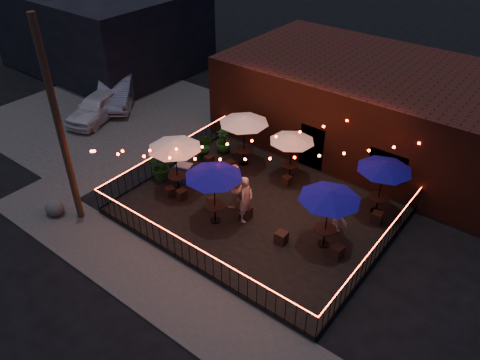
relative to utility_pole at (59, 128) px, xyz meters
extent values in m
plane|color=black|center=(5.40, 2.60, -4.00)|extent=(110.00, 110.00, 0.00)
cube|color=black|center=(5.40, 4.60, -3.92)|extent=(10.00, 8.00, 0.15)
cube|color=#3A3836|center=(5.40, -0.65, -3.98)|extent=(18.00, 2.50, 0.05)
cube|color=#3A3836|center=(-6.60, 6.60, -3.99)|extent=(11.00, 12.00, 0.02)
cube|color=#3D1C10|center=(6.40, 12.60, -2.00)|extent=(14.00, 8.00, 4.00)
cube|color=black|center=(5.40, 8.72, -2.90)|extent=(1.20, 0.24, 2.20)
cube|color=black|center=(8.90, 8.72, -2.40)|extent=(1.60, 0.24, 1.20)
cube|color=black|center=(-12.60, 11.60, -1.50)|extent=(12.00, 9.00, 5.00)
cylinder|color=#382917|center=(0.00, 0.00, 0.00)|extent=(0.26, 0.26, 8.00)
cube|color=black|center=(5.40, 0.60, -3.77)|extent=(10.00, 0.04, 0.04)
cube|color=black|center=(5.40, 0.60, -2.85)|extent=(10.00, 0.04, 0.04)
cube|color=#FF4320|center=(5.40, 0.60, -2.82)|extent=(10.00, 0.03, 0.02)
cube|color=black|center=(0.40, 4.60, -3.77)|extent=(0.04, 8.00, 0.04)
cube|color=black|center=(0.40, 4.60, -2.85)|extent=(0.04, 8.00, 0.04)
cube|color=#FF4320|center=(0.40, 4.60, -2.82)|extent=(0.03, 8.00, 0.02)
cube|color=black|center=(10.40, 4.60, -3.77)|extent=(0.04, 8.00, 0.04)
cube|color=black|center=(10.40, 4.60, -2.85)|extent=(0.04, 8.00, 0.04)
cube|color=#FF4320|center=(10.40, 4.60, -2.82)|extent=(0.03, 8.00, 0.02)
cylinder|color=black|center=(1.95, 3.57, -3.83)|extent=(0.44, 0.44, 0.03)
cylinder|color=black|center=(1.95, 3.57, -3.48)|extent=(0.06, 0.06, 0.72)
cylinder|color=black|center=(1.95, 3.57, -3.11)|extent=(0.80, 0.80, 0.04)
cylinder|color=black|center=(1.95, 3.57, -2.65)|extent=(0.04, 0.04, 2.41)
cone|color=silver|center=(1.95, 3.57, -1.59)|extent=(2.86, 2.86, 0.35)
cylinder|color=black|center=(2.84, 6.98, -3.83)|extent=(0.44, 0.44, 0.03)
cylinder|color=black|center=(2.84, 6.98, -3.48)|extent=(0.06, 0.06, 0.73)
cylinder|color=black|center=(2.84, 6.98, -3.10)|extent=(0.81, 0.81, 0.04)
cylinder|color=black|center=(2.84, 6.98, -2.64)|extent=(0.04, 0.04, 2.43)
cone|color=silver|center=(2.84, 6.98, -1.58)|extent=(2.90, 2.90, 0.35)
cylinder|color=black|center=(4.51, 2.99, -3.83)|extent=(0.44, 0.44, 0.03)
cylinder|color=black|center=(4.51, 2.99, -3.48)|extent=(0.06, 0.06, 0.72)
cylinder|color=black|center=(4.51, 2.99, -3.11)|extent=(0.80, 0.80, 0.04)
cylinder|color=black|center=(4.51, 2.99, -2.65)|extent=(0.04, 0.04, 2.40)
cone|color=#070772|center=(4.51, 2.99, -1.60)|extent=(2.87, 2.87, 0.35)
cylinder|color=black|center=(5.14, 7.31, -3.84)|extent=(0.39, 0.39, 0.03)
cylinder|color=black|center=(5.14, 7.31, -3.52)|extent=(0.05, 0.05, 0.64)
cylinder|color=black|center=(5.14, 7.31, -3.19)|extent=(0.71, 0.71, 0.04)
cylinder|color=black|center=(5.14, 7.31, -2.78)|extent=(0.04, 0.04, 2.13)
cone|color=silver|center=(5.14, 7.31, -1.85)|extent=(2.36, 2.36, 0.31)
cylinder|color=black|center=(8.52, 4.40, -3.83)|extent=(0.44, 0.44, 0.03)
cylinder|color=black|center=(8.52, 4.40, -3.48)|extent=(0.06, 0.06, 0.72)
cylinder|color=black|center=(8.52, 4.40, -3.11)|extent=(0.80, 0.80, 0.04)
cylinder|color=black|center=(8.52, 4.40, -2.65)|extent=(0.04, 0.04, 2.40)
cone|color=#070772|center=(8.52, 4.40, -1.60)|extent=(2.32, 2.32, 0.35)
cylinder|color=black|center=(9.20, 7.40, -3.84)|extent=(0.42, 0.42, 0.03)
cylinder|color=black|center=(9.20, 7.40, -3.49)|extent=(0.06, 0.06, 0.69)
cylinder|color=black|center=(9.20, 7.40, -3.14)|extent=(0.77, 0.77, 0.04)
cylinder|color=black|center=(9.20, 7.40, -2.69)|extent=(0.04, 0.04, 2.31)
cone|color=#070772|center=(9.20, 7.40, -1.68)|extent=(2.14, 2.14, 0.34)
cube|color=black|center=(1.95, 3.08, -3.65)|extent=(0.45, 0.45, 0.40)
cube|color=black|center=(2.48, 3.22, -3.64)|extent=(0.42, 0.42, 0.43)
cube|color=black|center=(1.60, 5.95, -3.64)|extent=(0.38, 0.38, 0.43)
cube|color=black|center=(2.69, 6.11, -3.61)|extent=(0.50, 0.50, 0.49)
cube|color=black|center=(3.84, 3.61, -3.65)|extent=(0.41, 0.41, 0.40)
cube|color=black|center=(5.33, 3.89, -3.61)|extent=(0.43, 0.43, 0.48)
cube|color=black|center=(5.36, 6.76, -3.64)|extent=(0.39, 0.39, 0.42)
cube|color=black|center=(6.92, 6.92, -3.64)|extent=(0.39, 0.39, 0.41)
cube|color=black|center=(7.24, 3.51, -3.61)|extent=(0.43, 0.43, 0.48)
cube|color=black|center=(9.21, 4.13, -3.62)|extent=(0.44, 0.44, 0.46)
cube|color=black|center=(7.48, 6.63, -3.60)|extent=(0.49, 0.49, 0.50)
cube|color=black|center=(9.50, 6.77, -3.62)|extent=(0.44, 0.44, 0.46)
imported|color=tan|center=(5.39, 3.79, -2.87)|extent=(0.58, 0.78, 1.96)
imported|color=#D1B28E|center=(4.49, 4.16, -2.88)|extent=(0.92, 1.08, 1.95)
imported|color=tan|center=(8.50, 5.39, -3.07)|extent=(1.15, 0.94, 1.55)
imported|color=#143813|center=(0.80, 3.77, -3.21)|extent=(1.22, 1.08, 1.28)
imported|color=#0E340B|center=(1.24, 6.07, -3.12)|extent=(0.93, 0.81, 1.46)
imported|color=#0F3E10|center=(1.44, 7.19, -3.20)|extent=(0.86, 0.86, 1.30)
cube|color=#1632A1|center=(1.70, 4.23, -3.44)|extent=(0.72, 0.60, 0.82)
cube|color=silver|center=(1.70, 4.23, -3.01)|extent=(0.77, 0.65, 0.05)
ellipsoid|color=#3E3F3A|center=(-0.91, -0.54, -3.66)|extent=(1.00, 0.90, 0.67)
imported|color=silver|center=(-6.39, 5.89, -3.29)|extent=(2.81, 4.45, 1.41)
imported|color=#97979E|center=(-7.18, 8.00, -3.15)|extent=(4.69, 5.08, 1.69)
camera|label=1|loc=(13.98, -7.56, 7.83)|focal=35.00mm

